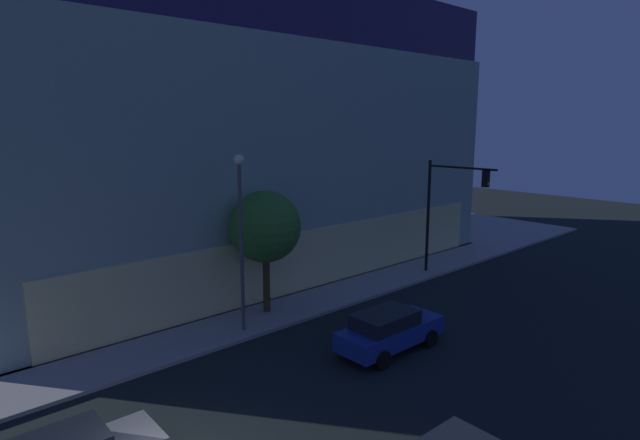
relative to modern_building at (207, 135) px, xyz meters
The scene contains 5 objects.
modern_building is the anchor object (origin of this frame).
traffic_light_far_corner 16.48m from the modern_building, 63.67° to the right, with size 0.38×4.28×6.68m.
street_lamp_sidewalk 15.12m from the modern_building, 114.93° to the right, with size 0.44×0.44×7.56m.
sidewalk_tree 13.50m from the modern_building, 108.72° to the right, with size 3.33×3.33×5.77m.
car_blue 20.29m from the modern_building, 98.69° to the right, with size 4.71×2.04×1.67m.
Camera 1 is at (-4.55, -10.56, 8.95)m, focal length 28.57 mm.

